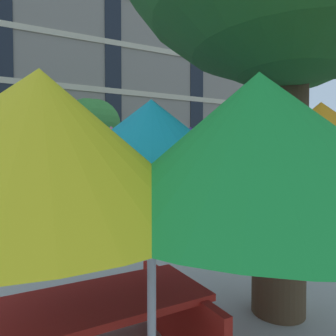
% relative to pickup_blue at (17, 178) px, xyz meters
% --- Properties ---
extents(ground_plane, '(120.00, 120.00, 0.00)m').
position_rel_pickup_blue_xyz_m(ground_plane, '(2.50, -3.70, -1.03)').
color(ground_plane, '#2D3033').
extents(sidewalk_far, '(56.00, 3.60, 0.12)m').
position_rel_pickup_blue_xyz_m(sidewalk_far, '(2.50, 3.10, -0.97)').
color(sidewalk_far, '#B2ADA3').
rests_on(sidewalk_far, ground).
extents(apartment_building, '(38.85, 12.08, 19.20)m').
position_rel_pickup_blue_xyz_m(apartment_building, '(2.50, 11.29, 8.57)').
color(apartment_building, gray).
rests_on(apartment_building, ground).
extents(pickup_blue, '(5.10, 2.12, 2.20)m').
position_rel_pickup_blue_xyz_m(pickup_blue, '(0.00, 0.00, 0.00)').
color(pickup_blue, navy).
rests_on(pickup_blue, ground).
extents(sedan_gray, '(4.40, 1.98, 1.78)m').
position_rel_pickup_blue_xyz_m(sedan_gray, '(6.76, -0.00, -0.08)').
color(sedan_gray, slate).
rests_on(sedan_gray, ground).
extents(sedan_gray_midblock, '(4.40, 1.98, 1.78)m').
position_rel_pickup_blue_xyz_m(sedan_gray_midblock, '(13.67, -0.00, -0.08)').
color(sedan_gray_midblock, slate).
rests_on(sedan_gray_midblock, ground).
extents(sedan_blue, '(4.40, 1.98, 1.78)m').
position_rel_pickup_blue_xyz_m(sedan_blue, '(20.97, -0.00, -0.08)').
color(sedan_blue, navy).
rests_on(sedan_blue, ground).
extents(street_tree_middle, '(3.28, 2.99, 5.29)m').
position_rel_pickup_blue_xyz_m(street_tree_middle, '(3.81, 2.82, 2.78)').
color(street_tree_middle, brown).
rests_on(street_tree_middle, ground).
extents(patio_umbrella, '(3.20, 3.20, 2.28)m').
position_rel_pickup_blue_xyz_m(patio_umbrella, '(1.02, -12.70, 0.92)').
color(patio_umbrella, silver).
rests_on(patio_umbrella, ground).
extents(picnic_table, '(1.88, 1.62, 0.77)m').
position_rel_pickup_blue_xyz_m(picnic_table, '(0.76, -12.15, -0.54)').
color(picnic_table, red).
rests_on(picnic_table, ground).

